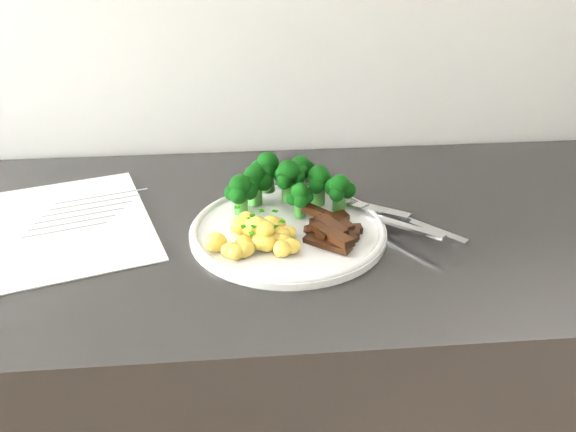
{
  "coord_description": "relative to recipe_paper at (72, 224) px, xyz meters",
  "views": [
    {
      "loc": [
        0.06,
        0.91,
        1.29
      ],
      "look_at": [
        0.13,
        1.66,
        0.89
      ],
      "focal_mm": 38.37,
      "sensor_mm": 36.0,
      "label": 1
    }
  ],
  "objects": [
    {
      "name": "potatoes",
      "position": [
        0.27,
        -0.1,
        0.02
      ],
      "size": [
        0.13,
        0.11,
        0.04
      ],
      "color": "#D5C649",
      "rests_on": "plate"
    },
    {
      "name": "recipe_paper",
      "position": [
        0.0,
        0.0,
        0.0
      ],
      "size": [
        0.3,
        0.35,
        0.0
      ],
      "color": "white",
      "rests_on": "counter"
    },
    {
      "name": "knife",
      "position": [
        0.49,
        -0.06,
        0.01
      ],
      "size": [
        0.16,
        0.15,
        0.02
      ],
      "color": "#BBBCC0",
      "rests_on": "plate"
    },
    {
      "name": "broccoli",
      "position": [
        0.31,
        0.02,
        0.05
      ],
      "size": [
        0.19,
        0.12,
        0.07
      ],
      "color": "#2F6C23",
      "rests_on": "plate"
    },
    {
      "name": "beef_strips",
      "position": [
        0.37,
        -0.08,
        0.02
      ],
      "size": [
        0.09,
        0.13,
        0.03
      ],
      "color": "black",
      "rests_on": "plate"
    },
    {
      "name": "plate",
      "position": [
        0.31,
        -0.06,
        0.01
      ],
      "size": [
        0.28,
        0.28,
        0.02
      ],
      "color": "white",
      "rests_on": "counter"
    },
    {
      "name": "fork",
      "position": [
        0.45,
        -0.05,
        0.02
      ],
      "size": [
        0.14,
        0.16,
        0.02
      ],
      "color": "#BBBCC0",
      "rests_on": "plate"
    }
  ]
}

